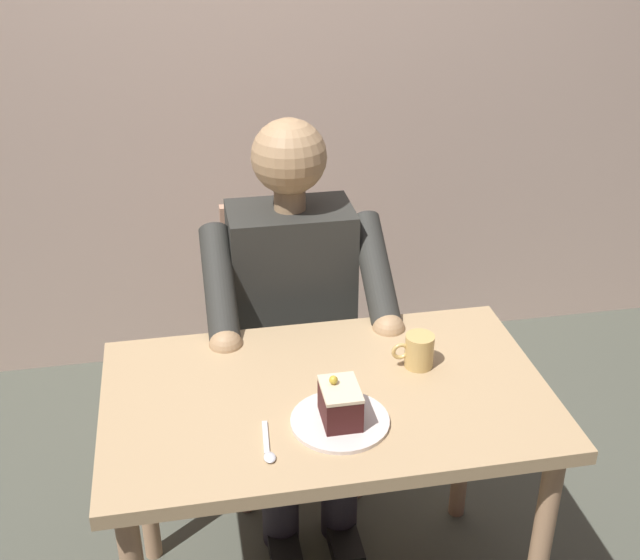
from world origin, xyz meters
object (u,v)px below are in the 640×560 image
object	(u,v)px
dining_table	(327,424)
cake_slice	(340,403)
chair	(288,332)
seated_person	(296,319)
coffee_cup	(419,350)
dessert_spoon	(268,448)

from	to	relation	value
dining_table	cake_slice	bearing A→B (deg)	92.77
chair	seated_person	size ratio (longest dim) A/B	0.73
coffee_cup	chair	bearing A→B (deg)	-67.17
chair	dessert_spoon	xyz separation A→B (m)	(0.17, 0.83, 0.23)
chair	cake_slice	size ratio (longest dim) A/B	7.77
dining_table	chair	size ratio (longest dim) A/B	1.19
seated_person	cake_slice	size ratio (longest dim) A/B	10.63
chair	dessert_spoon	size ratio (longest dim) A/B	6.22
chair	seated_person	xyz separation A→B (m)	(0.00, 0.17, 0.15)
dessert_spoon	cake_slice	bearing A→B (deg)	-160.15
coffee_cup	seated_person	bearing A→B (deg)	-59.10
coffee_cup	dessert_spoon	bearing A→B (deg)	31.46
seated_person	coffee_cup	bearing A→B (deg)	120.90
chair	cake_slice	bearing A→B (deg)	90.44
dining_table	chair	world-z (taller)	chair
chair	seated_person	distance (m)	0.23
dessert_spoon	coffee_cup	bearing A→B (deg)	-148.54
dining_table	chair	distance (m)	0.66
dining_table	coffee_cup	bearing A→B (deg)	-164.51
cake_slice	dining_table	bearing A→B (deg)	-87.23
chair	coffee_cup	bearing A→B (deg)	112.83
chair	cake_slice	distance (m)	0.82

